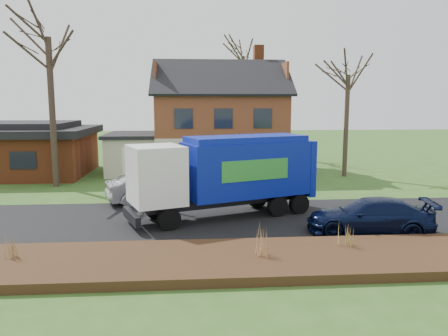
{
  "coord_description": "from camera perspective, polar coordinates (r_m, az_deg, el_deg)",
  "views": [
    {
      "loc": [
        -0.14,
        -18.34,
        5.07
      ],
      "look_at": [
        1.45,
        2.5,
        1.9
      ],
      "focal_mm": 35.0,
      "sensor_mm": 36.0,
      "label": 1
    }
  ],
  "objects": [
    {
      "name": "grass_clump_east",
      "position": [
        15.31,
        15.61,
        -8.12
      ],
      "size": [
        0.35,
        0.29,
        0.88
      ],
      "color": "#A78D49",
      "rests_on": "mulch_verge"
    },
    {
      "name": "mulch_verge",
      "position": [
        13.94,
        -3.59,
        -12.06
      ],
      "size": [
        80.0,
        3.5,
        0.3
      ],
      "primitive_type": "cube",
      "color": "black",
      "rests_on": "ground"
    },
    {
      "name": "grass_clump_west",
      "position": [
        15.2,
        -26.0,
        -8.94
      ],
      "size": [
        0.31,
        0.26,
        0.82
      ],
      "color": "olive",
      "rests_on": "mulch_verge"
    },
    {
      "name": "garbage_truck",
      "position": [
        19.19,
        0.57,
        -0.38
      ],
      "size": [
        8.61,
        5.03,
        3.58
      ],
      "rotation": [
        0.0,
        0.0,
        0.36
      ],
      "color": "black",
      "rests_on": "ground"
    },
    {
      "name": "ranch_house",
      "position": [
        33.67,
        -24.98,
        2.26
      ],
      "size": [
        9.8,
        8.2,
        3.7
      ],
      "color": "brown",
      "rests_on": "ground"
    },
    {
      "name": "tree_front_east",
      "position": [
        30.97,
        16.02,
        13.69
      ],
      "size": [
        3.54,
        3.54,
        9.82
      ],
      "color": "#403226",
      "rests_on": "ground"
    },
    {
      "name": "tree_back",
      "position": [
        42.29,
        2.52,
        16.05
      ],
      "size": [
        3.99,
        3.99,
        12.64
      ],
      "color": "#413527",
      "rests_on": "ground"
    },
    {
      "name": "road",
      "position": [
        19.02,
        -3.81,
        -6.82
      ],
      "size": [
        80.0,
        7.0,
        0.02
      ],
      "primitive_type": "cube",
      "color": "black",
      "rests_on": "ground"
    },
    {
      "name": "grass_clump_mid",
      "position": [
        13.85,
        5.2,
        -9.36
      ],
      "size": [
        0.36,
        0.29,
        1.0
      ],
      "color": "#B4804F",
      "rests_on": "mulch_verge"
    },
    {
      "name": "ground",
      "position": [
        19.03,
        -3.81,
        -6.85
      ],
      "size": [
        120.0,
        120.0,
        0.0
      ],
      "primitive_type": "plane",
      "color": "#2F521B",
      "rests_on": "ground"
    },
    {
      "name": "main_house",
      "position": [
        32.31,
        -1.48,
        6.77
      ],
      "size": [
        12.95,
        8.95,
        9.26
      ],
      "color": "beige",
      "rests_on": "ground"
    },
    {
      "name": "navy_wagon",
      "position": [
        17.92,
        18.49,
        -5.97
      ],
      "size": [
        5.02,
        2.72,
        1.38
      ],
      "primitive_type": "imported",
      "rotation": [
        0.0,
        0.0,
        -1.74
      ],
      "color": "black",
      "rests_on": "ground"
    },
    {
      "name": "tree_front_west",
      "position": [
        28.37,
        -22.17,
        18.16
      ],
      "size": [
        4.11,
        4.11,
        12.22
      ],
      "color": "#3A2C23",
      "rests_on": "ground"
    },
    {
      "name": "silver_sedan",
      "position": [
        22.54,
        -9.08,
        -2.45
      ],
      "size": [
        5.03,
        3.04,
        1.57
      ],
      "primitive_type": "imported",
      "rotation": [
        0.0,
        0.0,
        1.88
      ],
      "color": "#A6A8AD",
      "rests_on": "ground"
    }
  ]
}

